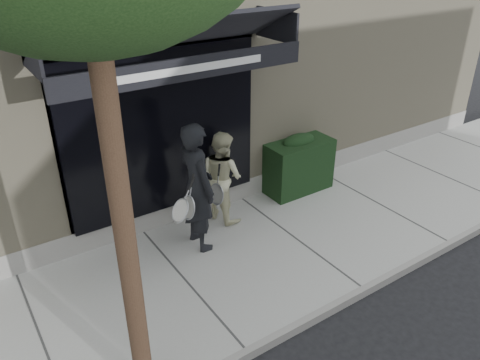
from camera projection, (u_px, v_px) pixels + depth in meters
ground at (293, 242)px, 7.77m from camera, size 80.00×80.00×0.00m
sidewalk at (293, 239)px, 7.74m from camera, size 20.00×3.00×0.12m
curb at (363, 291)px, 6.60m from camera, size 20.00×0.10×0.14m
building_facade at (153, 28)px, 10.14m from camera, size 14.30×8.04×5.64m
hedge at (297, 164)px, 8.93m from camera, size 1.30×0.70×1.14m
pedestrian_front at (197, 187)px, 7.06m from camera, size 0.83×0.88×2.06m
pedestrian_back at (222, 176)px, 7.89m from camera, size 0.79×0.93×1.60m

